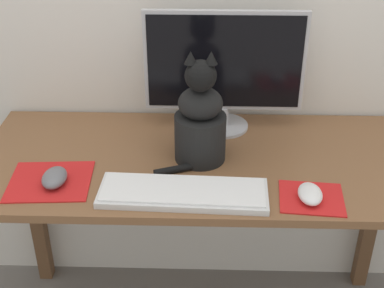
# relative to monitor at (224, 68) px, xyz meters

# --- Properties ---
(desk) EXTENTS (1.37, 0.59, 0.74)m
(desk) POSITION_rel_monitor_xyz_m (-0.06, -0.20, -0.32)
(desk) COLOR brown
(desk) RESTS_ON ground_plane
(monitor) EXTENTS (0.51, 0.17, 0.40)m
(monitor) POSITION_rel_monitor_xyz_m (0.00, 0.00, 0.00)
(monitor) COLOR #B2B2B7
(monitor) RESTS_ON desk
(keyboard) EXTENTS (0.46, 0.17, 0.02)m
(keyboard) POSITION_rel_monitor_xyz_m (-0.11, -0.40, -0.20)
(keyboard) COLOR silver
(keyboard) RESTS_ON desk
(mousepad_left) EXTENTS (0.24, 0.21, 0.00)m
(mousepad_left) POSITION_rel_monitor_xyz_m (-0.49, -0.34, -0.21)
(mousepad_left) COLOR red
(mousepad_left) RESTS_ON desk
(mousepad_right) EXTENTS (0.18, 0.17, 0.00)m
(mousepad_right) POSITION_rel_monitor_xyz_m (0.23, -0.40, -0.21)
(mousepad_right) COLOR red
(mousepad_right) RESTS_ON desk
(computer_mouse_left) EXTENTS (0.07, 0.10, 0.04)m
(computer_mouse_left) POSITION_rel_monitor_xyz_m (-0.48, -0.35, -0.19)
(computer_mouse_left) COLOR slate
(computer_mouse_left) RESTS_ON mousepad_left
(computer_mouse_right) EXTENTS (0.06, 0.10, 0.03)m
(computer_mouse_right) POSITION_rel_monitor_xyz_m (0.23, -0.41, -0.19)
(computer_mouse_right) COLOR white
(computer_mouse_right) RESTS_ON mousepad_right
(cat) EXTENTS (0.21, 0.19, 0.35)m
(cat) POSITION_rel_monitor_xyz_m (-0.07, -0.21, -0.08)
(cat) COLOR black
(cat) RESTS_ON desk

